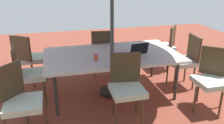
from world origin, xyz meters
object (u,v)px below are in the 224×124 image
Objects in this scene: chair_north at (127,85)px; chair_south at (102,50)px; dining_table at (112,56)px; chair_southwest at (165,45)px; chair_northeast at (19,99)px; chair_southeast at (28,56)px; cup at (96,57)px; chair_west at (185,58)px; chair_east at (27,72)px; laptop at (137,52)px; chair_northwest at (212,77)px.

chair_south is at bearing 97.61° from chair_north.
dining_table is at bearing 97.32° from chair_south.
chair_northeast is at bearing -20.03° from chair_southwest.
chair_north and chair_southwest have the same top height.
cup is (-1.12, 1.02, 0.24)m from chair_southeast.
chair_west and chair_east have the same top height.
chair_west is 1.00m from laptop.
chair_southwest is at bearing -78.56° from chair_east.
cup reaches higher than dining_table.
chair_southwest is at bearing -144.93° from laptop.
chair_north is at bearing 90.58° from dining_table.
chair_west is at bearing 37.21° from chair_southwest.
chair_southwest is at bearing -148.28° from cup.
chair_west and chair_northwest have the same top height.
chair_east is 2.90m from chair_northwest.
chair_southeast is at bearing 139.72° from chair_north.
chair_north is 1.43m from chair_northeast.
chair_north is (1.37, 0.76, 0.00)m from chair_west.
chair_west reaches higher than cup.
chair_south is at bearing -64.91° from chair_east.
dining_table is 1.64m from chair_southwest.
chair_east is at bearing -12.83° from cup.
chair_northwest is 2.77× the size of laptop.
chair_southwest is (-1.40, -1.65, 0.00)m from chair_north.
chair_south is 1.00× the size of chair_northeast.
chair_east is at bearing -0.51° from dining_table.
chair_southeast is 1.00× the size of chair_east.
chair_southwest is 2.05m from cup.
chair_south reaches higher than cup.
dining_table is 1.62m from chair_northwest.
chair_southwest is 2.77× the size of laptop.
chair_northeast is 1.98m from laptop.
chair_northwest is (-2.78, 0.02, 0.00)m from chair_northeast.
chair_west is 0.82m from chair_northwest.
cup is at bearing 175.85° from chair_southeast.
laptop is (-1.81, 0.14, 0.24)m from chair_east.
laptop is (-1.83, -0.73, 0.24)m from chair_northeast.
laptop is at bearing -7.01° from chair_southwest.
chair_northeast reaches higher than cup.
chair_east is 1.83m from laptop.
chair_southeast is 3.24m from chair_northwest.
chair_south is 1.00× the size of chair_east.
chair_southeast is 1.00× the size of chair_northeast.
chair_south is at bearing -140.18° from chair_southeast.
chair_west and chair_south have the same top height.
chair_southwest and chair_east have the same top height.
chair_northwest is (-2.76, 0.88, 0.00)m from chair_east.
chair_southeast is at bearing -28.58° from dining_table.
dining_table is at bearing 98.09° from chair_north.
chair_northeast is (1.43, 1.67, 0.00)m from chair_south.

